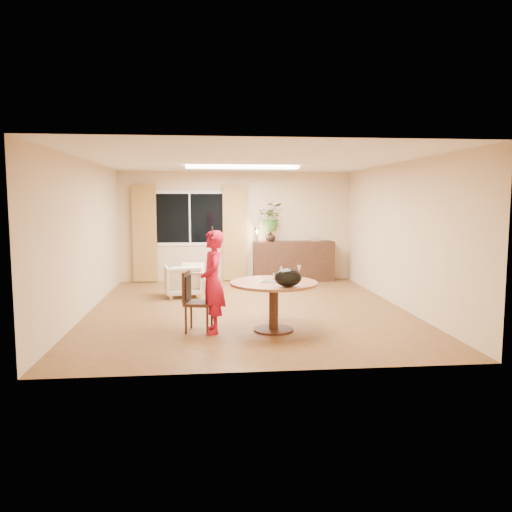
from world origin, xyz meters
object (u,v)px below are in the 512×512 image
at_px(child, 213,282).
at_px(dining_chair, 199,301).
at_px(sideboard, 293,261).
at_px(dining_table, 274,292).
at_px(armchair, 183,281).

bearing_deg(child, dining_chair, -115.05).
bearing_deg(sideboard, dining_table, -103.53).
bearing_deg(sideboard, armchair, -146.40).
relative_size(dining_table, sideboard, 0.68).
xyz_separation_m(dining_chair, armchair, (-0.37, 2.74, -0.13)).
relative_size(armchair, sideboard, 0.37).
distance_m(dining_table, sideboard, 4.64).
bearing_deg(armchair, dining_chair, 88.07).
distance_m(dining_chair, armchair, 2.76).
distance_m(dining_table, dining_chair, 1.11).
relative_size(dining_chair, armchair, 1.27).
bearing_deg(dining_chair, sideboard, 76.03).
distance_m(dining_chair, child, 0.37).
bearing_deg(dining_table, sideboard, 76.47).
bearing_deg(dining_table, dining_chair, 176.00).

